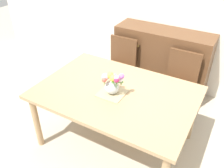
% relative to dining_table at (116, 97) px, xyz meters
% --- Properties ---
extents(ground_plane, '(12.00, 12.00, 0.00)m').
position_rel_dining_table_xyz_m(ground_plane, '(0.00, 0.00, -0.67)').
color(ground_plane, '#B7AD99').
extents(dining_table, '(1.68, 1.16, 0.75)m').
position_rel_dining_table_xyz_m(dining_table, '(0.00, 0.00, 0.00)').
color(dining_table, tan).
rests_on(dining_table, ground_plane).
extents(chair_left, '(0.42, 0.42, 0.90)m').
position_rel_dining_table_xyz_m(chair_left, '(-0.45, 0.92, -0.16)').
color(chair_left, brown).
rests_on(chair_left, ground_plane).
extents(chair_right, '(0.42, 0.42, 0.90)m').
position_rel_dining_table_xyz_m(chair_right, '(0.45, 0.92, -0.16)').
color(chair_right, brown).
rests_on(chair_right, ground_plane).
extents(dresser, '(1.40, 0.47, 1.00)m').
position_rel_dining_table_xyz_m(dresser, '(0.04, 1.33, -0.17)').
color(dresser, brown).
rests_on(dresser, ground_plane).
extents(placemat, '(0.27, 0.27, 0.01)m').
position_rel_dining_table_xyz_m(placemat, '(-0.02, -0.06, 0.08)').
color(placemat, tan).
rests_on(placemat, dining_table).
extents(flower_vase, '(0.25, 0.19, 0.26)m').
position_rel_dining_table_xyz_m(flower_vase, '(-0.02, -0.07, 0.21)').
color(flower_vase, silver).
rests_on(flower_vase, placemat).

